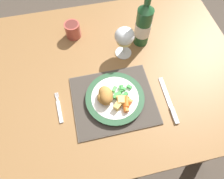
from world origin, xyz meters
TOP-DOWN VIEW (x-y plane):
  - ground_plane at (0.00, 0.00)m, footprint 6.00×6.00m
  - dining_table at (0.00, 0.00)m, footprint 1.11×0.90m
  - placemat at (-0.06, -0.15)m, footprint 0.33×0.28m
  - dinner_plate at (-0.05, -0.14)m, footprint 0.24×0.24m
  - breaded_croquettes at (-0.09, -0.14)m, footprint 0.08×0.09m
  - green_beans_pile at (-0.02, -0.13)m, footprint 0.09×0.06m
  - glazed_carrots at (-0.02, -0.18)m, footprint 0.06×0.07m
  - fork at (-0.28, -0.14)m, footprint 0.02×0.14m
  - table_knife at (0.16, -0.21)m, footprint 0.02×0.21m
  - wine_glass at (0.04, 0.08)m, footprint 0.09×0.09m
  - bottle at (0.14, 0.13)m, footprint 0.07×0.07m
  - roast_potatoes at (-0.04, -0.18)m, footprint 0.05×0.06m
  - drinking_cup at (-0.17, 0.24)m, footprint 0.07×0.07m

SIDE VIEW (x-z plane):
  - ground_plane at x=0.00m, z-range 0.00..0.00m
  - dining_table at x=0.00m, z-range 0.27..1.01m
  - fork at x=-0.28m, z-range 0.74..0.75m
  - table_knife at x=0.16m, z-range 0.74..0.75m
  - placemat at x=-0.06m, z-range 0.74..0.75m
  - dinner_plate at x=-0.05m, z-range 0.75..0.77m
  - green_beans_pile at x=-0.02m, z-range 0.77..0.78m
  - glazed_carrots at x=-0.02m, z-range 0.77..0.79m
  - drinking_cup at x=-0.17m, z-range 0.74..0.82m
  - roast_potatoes at x=-0.04m, z-range 0.76..0.79m
  - breaded_croquettes at x=-0.09m, z-range 0.76..0.81m
  - wine_glass at x=0.04m, z-range 0.77..0.92m
  - bottle at x=0.14m, z-range 0.71..0.99m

